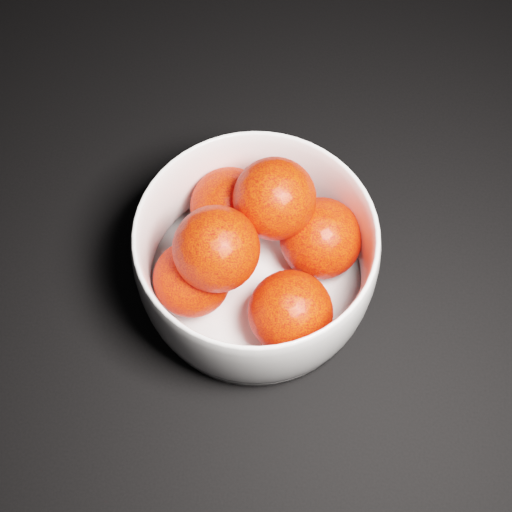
# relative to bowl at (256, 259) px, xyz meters

# --- Properties ---
(bowl) EXTENTS (0.19, 0.19, 0.09)m
(bowl) POSITION_rel_bowl_xyz_m (0.00, 0.00, 0.00)
(bowl) COLOR silver
(bowl) RESTS_ON ground
(orange_pile) EXTENTS (0.16, 0.16, 0.10)m
(orange_pile) POSITION_rel_bowl_xyz_m (-0.00, 0.01, 0.01)
(orange_pile) COLOR red
(orange_pile) RESTS_ON bowl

